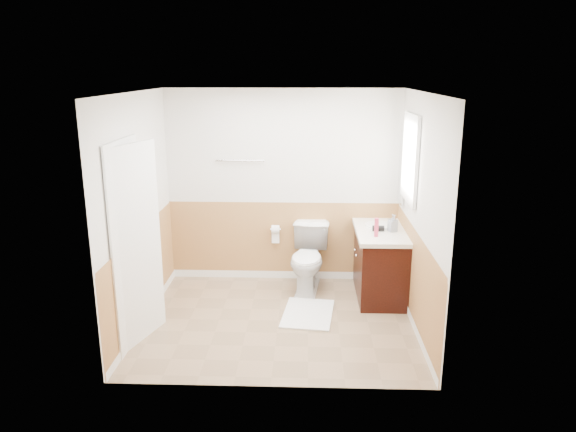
{
  "coord_description": "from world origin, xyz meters",
  "views": [
    {
      "loc": [
        0.31,
        -5.52,
        2.73
      ],
      "look_at": [
        0.1,
        0.25,
        1.15
      ],
      "focal_mm": 33.67,
      "sensor_mm": 36.0,
      "label": 1
    }
  ],
  "objects_px": {
    "bath_mat": "(308,314)",
    "toilet": "(308,259)",
    "vanity_cabinet": "(380,264)",
    "soap_dispenser": "(393,223)",
    "lotion_bottle": "(376,227)"
  },
  "relations": [
    {
      "from": "bath_mat",
      "to": "vanity_cabinet",
      "type": "relative_size",
      "value": 0.73
    },
    {
      "from": "bath_mat",
      "to": "vanity_cabinet",
      "type": "bearing_deg",
      "value": 34.33
    },
    {
      "from": "toilet",
      "to": "soap_dispenser",
      "type": "height_order",
      "value": "soap_dispenser"
    },
    {
      "from": "bath_mat",
      "to": "vanity_cabinet",
      "type": "distance_m",
      "value": 1.14
    },
    {
      "from": "toilet",
      "to": "vanity_cabinet",
      "type": "relative_size",
      "value": 0.75
    },
    {
      "from": "vanity_cabinet",
      "to": "soap_dispenser",
      "type": "distance_m",
      "value": 0.57
    },
    {
      "from": "bath_mat",
      "to": "soap_dispenser",
      "type": "xyz_separation_m",
      "value": [
        1.0,
        0.53,
        0.94
      ]
    },
    {
      "from": "bath_mat",
      "to": "soap_dispenser",
      "type": "distance_m",
      "value": 1.47
    },
    {
      "from": "toilet",
      "to": "lotion_bottle",
      "type": "distance_m",
      "value": 1.05
    },
    {
      "from": "toilet",
      "to": "lotion_bottle",
      "type": "bearing_deg",
      "value": -22.36
    },
    {
      "from": "toilet",
      "to": "soap_dispenser",
      "type": "xyz_separation_m",
      "value": [
        1.0,
        -0.22,
        0.54
      ]
    },
    {
      "from": "bath_mat",
      "to": "lotion_bottle",
      "type": "height_order",
      "value": "lotion_bottle"
    },
    {
      "from": "vanity_cabinet",
      "to": "soap_dispenser",
      "type": "bearing_deg",
      "value": -31.44
    },
    {
      "from": "bath_mat",
      "to": "toilet",
      "type": "bearing_deg",
      "value": 90.0
    },
    {
      "from": "vanity_cabinet",
      "to": "lotion_bottle",
      "type": "bearing_deg",
      "value": -108.98
    }
  ]
}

